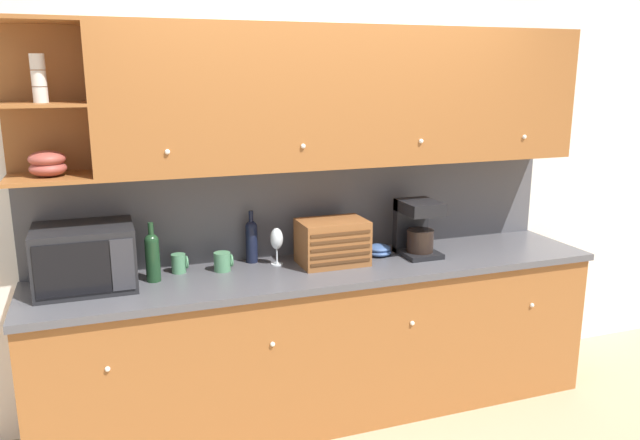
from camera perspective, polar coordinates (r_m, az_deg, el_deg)
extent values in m
plane|color=tan|center=(4.27, -1.02, -15.04)|extent=(24.00, 24.00, 0.00)
cube|color=white|center=(3.85, -1.24, 2.44)|extent=(5.69, 0.06, 2.60)
cube|color=#935628|center=(3.81, 0.48, -11.23)|extent=(3.29, 0.61, 0.89)
cube|color=#4C4C51|center=(3.63, 0.58, -4.63)|extent=(3.31, 0.64, 0.04)
sphere|color=white|center=(3.25, -18.86, -12.77)|extent=(0.03, 0.03, 0.03)
sphere|color=white|center=(3.34, -4.36, -11.26)|extent=(0.03, 0.03, 0.03)
sphere|color=white|center=(3.63, 8.43, -9.32)|extent=(0.03, 0.03, 0.03)
sphere|color=white|center=(4.06, 18.81, -7.38)|extent=(0.03, 0.03, 0.03)
cube|color=#4C4C51|center=(3.83, -1.06, 1.10)|extent=(3.29, 0.01, 0.57)
cube|color=#935628|center=(3.66, 2.95, 11.20)|extent=(2.87, 0.35, 0.78)
cube|color=#935628|center=(3.55, -23.96, 10.02)|extent=(0.42, 0.02, 0.78)
cube|color=#935628|center=(3.42, -23.53, 3.51)|extent=(0.42, 0.35, 0.02)
cube|color=#935628|center=(3.38, -24.11, 9.62)|extent=(0.42, 0.35, 0.02)
cube|color=#935628|center=(3.39, -24.78, 16.32)|extent=(0.42, 0.35, 0.02)
sphere|color=white|center=(3.23, -13.79, 6.07)|extent=(0.03, 0.03, 0.03)
sphere|color=white|center=(3.38, -1.55, 6.77)|extent=(0.03, 0.03, 0.03)
sphere|color=white|center=(3.67, 9.23, 7.13)|extent=(0.03, 0.03, 0.03)
sphere|color=white|center=(4.07, 18.19, 7.24)|extent=(0.03, 0.03, 0.03)
ellipsoid|color=#9E473D|center=(3.41, -23.61, 4.34)|extent=(0.18, 0.18, 0.08)
ellipsoid|color=#9E473D|center=(3.41, -23.68, 5.16)|extent=(0.18, 0.18, 0.08)
cylinder|color=silver|center=(3.38, -24.19, 10.39)|extent=(0.07, 0.07, 0.08)
cylinder|color=silver|center=(3.38, -24.32, 11.72)|extent=(0.07, 0.07, 0.08)
cylinder|color=silver|center=(3.38, -24.45, 13.05)|extent=(0.07, 0.07, 0.08)
cube|color=black|center=(3.46, -20.71, -3.21)|extent=(0.50, 0.39, 0.33)
cube|color=black|center=(3.27, -21.69, -4.25)|extent=(0.35, 0.01, 0.26)
cube|color=#2D2D33|center=(3.27, -17.58, -3.93)|extent=(0.11, 0.01, 0.26)
cylinder|color=#19381E|center=(3.47, -15.04, -3.64)|extent=(0.08, 0.08, 0.22)
sphere|color=#19381E|center=(3.44, -15.15, -1.85)|extent=(0.08, 0.08, 0.08)
cylinder|color=#19381E|center=(3.43, -15.22, -0.85)|extent=(0.03, 0.03, 0.08)
cylinder|color=#4C845B|center=(3.60, -12.80, -3.89)|extent=(0.08, 0.08, 0.11)
torus|color=#4C845B|center=(3.60, -12.07, -3.79)|extent=(0.01, 0.07, 0.07)
cylinder|color=#4C845B|center=(3.58, -8.93, -3.79)|extent=(0.09, 0.09, 0.11)
torus|color=#4C845B|center=(3.59, -8.10, -3.68)|extent=(0.01, 0.07, 0.07)
cylinder|color=black|center=(3.71, -6.26, -2.24)|extent=(0.07, 0.07, 0.22)
sphere|color=black|center=(3.68, -6.31, -0.61)|extent=(0.07, 0.07, 0.07)
cylinder|color=black|center=(3.66, -6.33, 0.27)|extent=(0.03, 0.03, 0.07)
cylinder|color=silver|center=(3.67, -3.95, -4.04)|extent=(0.07, 0.07, 0.01)
cylinder|color=silver|center=(3.66, -3.96, -3.34)|extent=(0.01, 0.01, 0.09)
ellipsoid|color=silver|center=(3.63, -3.99, -1.72)|extent=(0.08, 0.08, 0.13)
cube|color=brown|center=(3.65, 1.13, -2.03)|extent=(0.39, 0.27, 0.26)
cube|color=#4B2C16|center=(3.55, 1.92, -3.89)|extent=(0.36, 0.01, 0.02)
cube|color=#4B2C16|center=(3.54, 1.92, -3.24)|extent=(0.36, 0.01, 0.02)
cube|color=#4B2C16|center=(3.53, 1.93, -2.58)|extent=(0.36, 0.01, 0.02)
cube|color=#4B2C16|center=(3.52, 1.93, -1.93)|extent=(0.36, 0.01, 0.02)
cube|color=#4B2C16|center=(3.51, 1.94, -1.27)|extent=(0.36, 0.01, 0.02)
ellipsoid|color=#3D5B93|center=(3.86, 5.41, -2.92)|extent=(0.15, 0.15, 0.04)
ellipsoid|color=#3D5B93|center=(3.85, 5.41, -2.57)|extent=(0.14, 0.14, 0.04)
cube|color=black|center=(3.89, 8.94, -2.98)|extent=(0.22, 0.28, 0.03)
cylinder|color=black|center=(3.85, 9.13, -1.88)|extent=(0.16, 0.16, 0.14)
cube|color=black|center=(3.94, 8.28, -0.41)|extent=(0.22, 0.06, 0.34)
cube|color=black|center=(3.82, 9.10, 1.16)|extent=(0.22, 0.28, 0.07)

